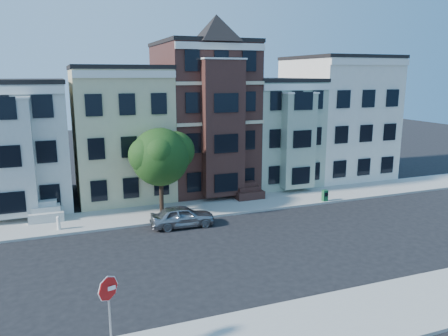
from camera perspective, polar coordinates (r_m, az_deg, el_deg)
name	(u,v)px	position (r m, az deg, el deg)	size (l,w,h in m)	color
ground	(282,245)	(25.82, 7.59, -9.90)	(120.00, 120.00, 0.00)	black
far_sidewalk	(231,205)	(32.63, 0.89, -4.91)	(60.00, 4.00, 0.15)	#9E9B93
near_sidewalk	(375,313)	(19.85, 19.15, -17.41)	(60.00, 4.00, 0.15)	#9E9B93
house_white	(10,145)	(35.99, -26.12, 2.69)	(8.00, 9.00, 9.00)	beige
house_yellow	(120,133)	(36.05, -13.44, 4.42)	(7.00, 9.00, 10.00)	beige
house_brown	(203,118)	(37.48, -2.79, 6.56)	(7.00, 9.00, 12.00)	#3F201B
house_green	(271,132)	(40.14, 6.11, 4.72)	(6.00, 9.00, 9.00)	#A1B199
house_cream	(336,118)	(43.64, 14.41, 6.32)	(8.00, 9.00, 11.00)	silver
street_tree	(160,161)	(30.27, -8.32, 0.92)	(6.31, 6.31, 7.34)	#274C1C
parked_car	(182,216)	(28.36, -5.45, -6.29)	(1.65, 4.10, 1.40)	#94969B
newspaper_box	(325,196)	(34.26, 13.04, -3.52)	(0.38, 0.34, 0.85)	#1D5F34
fire_hydrant	(59,224)	(29.31, -20.79, -6.86)	(0.24, 0.24, 0.69)	white
stop_sign	(109,311)	(16.06, -14.74, -17.58)	(0.90, 0.13, 3.28)	#AC0909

